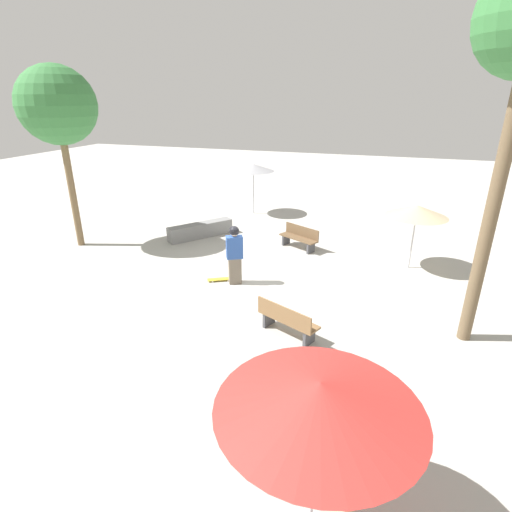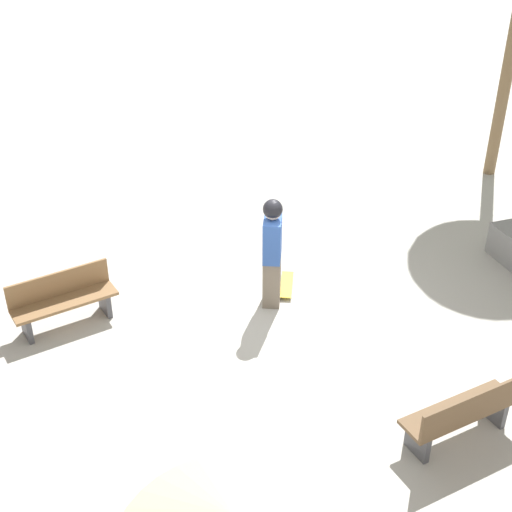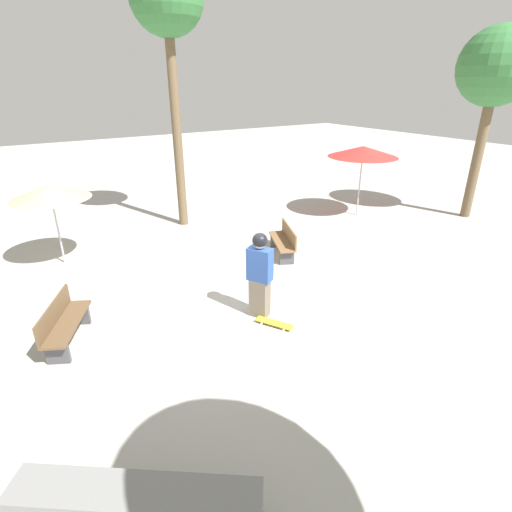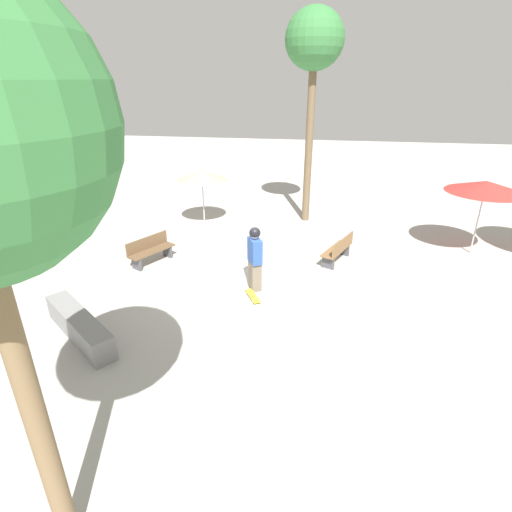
{
  "view_description": "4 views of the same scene",
  "coord_description": "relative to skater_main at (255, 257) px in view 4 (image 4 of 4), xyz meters",
  "views": [
    {
      "loc": [
        10.84,
        3.9,
        5.47
      ],
      "look_at": [
        -0.19,
        0.16,
        0.75
      ],
      "focal_mm": 28.0,
      "sensor_mm": 36.0,
      "label": 1
    },
    {
      "loc": [
        -4.8,
        7.71,
        6.66
      ],
      "look_at": [
        0.38,
        0.09,
        1.09
      ],
      "focal_mm": 50.0,
      "sensor_mm": 36.0,
      "label": 2
    },
    {
      "loc": [
        -3.7,
        -6.39,
        4.6
      ],
      "look_at": [
        0.49,
        -0.0,
        1.22
      ],
      "focal_mm": 28.0,
      "sensor_mm": 36.0,
      "label": 3
    },
    {
      "loc": [
        2.06,
        -10.17,
        5.49
      ],
      "look_at": [
        0.36,
        -0.11,
        0.93
      ],
      "focal_mm": 28.0,
      "sensor_mm": 36.0,
      "label": 4
    }
  ],
  "objects": [
    {
      "name": "bench_far",
      "position": [
        -3.61,
        1.21,
        -0.58
      ],
      "size": [
        1.14,
        1.62,
        0.85
      ],
      "rotation": [
        0.0,
        0.0,
        4.23
      ],
      "color": "#47474C",
      "rests_on": "ground_plane"
    },
    {
      "name": "ground_plane",
      "position": [
        -0.37,
        0.34,
        -1.0
      ],
      "size": [
        60.0,
        60.0,
        0.0
      ],
      "primitive_type": "plane",
      "color": "#B2AFA8"
    },
    {
      "name": "concrete_ledge",
      "position": [
        -3.58,
        -2.93,
        -0.71
      ],
      "size": [
        2.5,
        2.06,
        0.59
      ],
      "rotation": [
        0.0,
        0.0,
        2.5
      ],
      "color": "gray",
      "rests_on": "ground_plane"
    },
    {
      "name": "skateboard",
      "position": [
        0.03,
        -0.5,
        -0.95
      ],
      "size": [
        0.56,
        0.8,
        0.07
      ],
      "rotation": [
        0.0,
        0.0,
        5.22
      ],
      "color": "gold",
      "rests_on": "ground_plane"
    },
    {
      "name": "shade_umbrella_tan",
      "position": [
        -3.0,
        5.16,
        0.99
      ],
      "size": [
        1.97,
        1.97,
        2.18
      ],
      "color": "#B7B7BC",
      "rests_on": "ground_plane"
    },
    {
      "name": "bench_near",
      "position": [
        2.34,
        2.27,
        -0.58
      ],
      "size": [
        1.05,
        1.64,
        0.85
      ],
      "rotation": [
        0.0,
        0.0,
        1.15
      ],
      "color": "#47474C",
      "rests_on": "ground_plane"
    },
    {
      "name": "skater_main",
      "position": [
        0.0,
        0.0,
        0.0
      ],
      "size": [
        0.48,
        0.56,
        1.86
      ],
      "rotation": [
        0.0,
        0.0,
        5.22
      ],
      "color": "#726656",
      "rests_on": "ground_plane"
    },
    {
      "name": "palm_tree_far_back",
      "position": [
        1.07,
        6.36,
        5.57
      ],
      "size": [
        2.13,
        2.13,
        7.83
      ],
      "color": "brown",
      "rests_on": "ground_plane"
    },
    {
      "name": "shade_umbrella_red",
      "position": [
        6.86,
        3.77,
        1.31
      ],
      "size": [
        2.44,
        2.44,
        2.5
      ],
      "color": "#B7B7BC",
      "rests_on": "ground_plane"
    }
  ]
}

